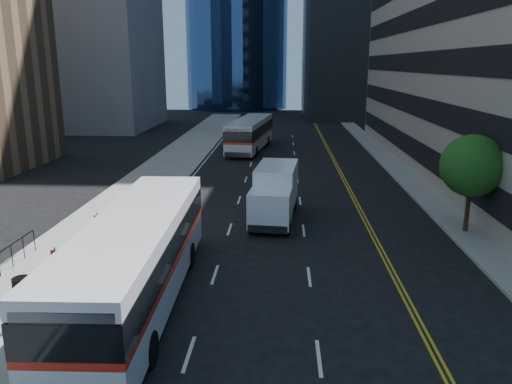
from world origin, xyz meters
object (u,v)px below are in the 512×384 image
Objects in this scene: bus_rear at (250,133)px; trash_can at (23,291)px; street_tree at (472,166)px; bus_front at (137,257)px; box_truck at (275,193)px.

bus_rear is 12.61× the size of trash_can.
bus_rear is (-13.02, 25.71, -1.89)m from street_tree.
street_tree is 21.46m from trash_can.
bus_front is 13.14× the size of trash_can.
bus_rear is at bearing 116.85° from street_tree.
street_tree is 0.39× the size of bus_front.
box_truck is 6.47× the size of trash_can.
street_tree reaches higher than trash_can.
street_tree is 0.78× the size of box_truck.
bus_front is 11.70m from box_truck.
box_truck is 14.38m from trash_can.
street_tree reaches higher than bus_front.
bus_front is 1.04× the size of bus_rear.
trash_can is (-19.12, -9.27, -2.99)m from street_tree.
street_tree is 28.88m from bus_rear.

